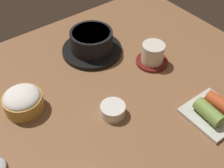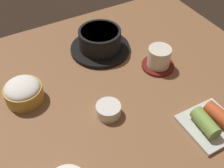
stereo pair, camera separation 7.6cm
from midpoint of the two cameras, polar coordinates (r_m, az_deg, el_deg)
name	(u,v)px [view 2 (the right image)]	position (r cm, az deg, el deg)	size (l,w,h in cm)	color
dining_table	(102,92)	(78.89, 0.76, -1.79)	(100.00, 76.00, 2.00)	brown
stone_pot	(100,41)	(89.15, 0.01, 8.44)	(18.82, 18.82, 7.41)	black
rice_bowl	(23,91)	(76.04, -14.71, -1.57)	(10.04, 10.04, 6.05)	#B78C38
tea_cup_with_saucer	(159,58)	(84.93, 11.92, 4.92)	(9.66, 9.66, 6.67)	maroon
banchan_cup_center	(108,110)	(71.30, 2.32, -5.32)	(6.35, 6.35, 3.05)	white
kimchi_plate	(211,122)	(74.09, 22.14, -7.23)	(12.58, 12.58, 4.54)	silver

